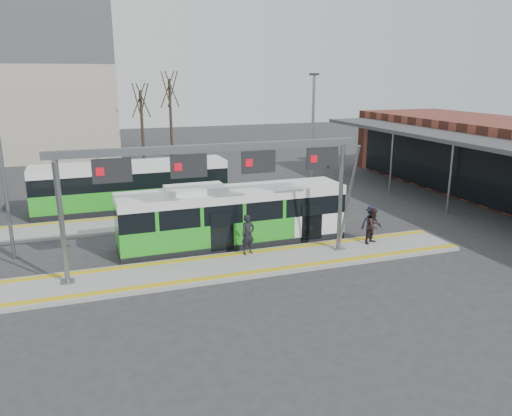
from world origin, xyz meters
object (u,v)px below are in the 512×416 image
Objects in this scene: hero_bus at (233,216)px; passenger_a at (248,234)px; gantry at (217,169)px; passenger_b at (373,226)px; passenger_c at (371,222)px.

passenger_a is (0.11, -2.02, -0.32)m from hero_bus.
gantry reaches higher than passenger_a.
gantry is 8.47m from passenger_b.
passenger_a is at bearing -87.82° from hero_bus.
hero_bus is 6.00× the size of passenger_a.
gantry is 3.68m from passenger_a.
gantry is at bearing -119.02° from hero_bus.
passenger_a is 6.23m from passenger_b.
hero_bus is 6.88m from passenger_c.
passenger_b is 0.67m from passenger_c.
hero_bus is (1.49, 2.79, -2.91)m from gantry.
passenger_c is at bearing 43.33° from passenger_b.
passenger_b is at bearing -111.53° from passenger_c.
passenger_a is 6.48m from passenger_c.
passenger_c is (6.48, 0.08, -0.09)m from passenger_a.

